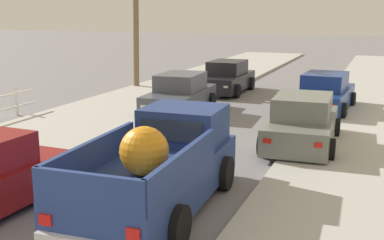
{
  "coord_description": "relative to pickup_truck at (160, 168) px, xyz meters",
  "views": [
    {
      "loc": [
        4.68,
        -2.98,
        3.89
      ],
      "look_at": [
        0.26,
        8.22,
        1.2
      ],
      "focal_mm": 45.83,
      "sensor_mm": 36.0,
      "label": 1
    }
  ],
  "objects": [
    {
      "name": "car_right_far",
      "position": [
        -3.27,
        8.77,
        -0.1
      ],
      "size": [
        2.21,
        4.34,
        1.54
      ],
      "color": "#474C56",
      "rests_on": "ground"
    },
    {
      "name": "sidewalk_left",
      "position": [
        -5.5,
        6.5,
        -0.75
      ],
      "size": [
        5.21,
        60.0,
        0.12
      ],
      "primitive_type": "cube",
      "color": "#B2AFA8",
      "rests_on": "ground"
    },
    {
      "name": "curb_right",
      "position": [
        3.01,
        6.5,
        -0.76
      ],
      "size": [
        0.16,
        60.0,
        0.1
      ],
      "primitive_type": "cube",
      "color": "silver",
      "rests_on": "ground"
    },
    {
      "name": "car_left_near",
      "position": [
        1.92,
        11.04,
        -0.1
      ],
      "size": [
        2.2,
        4.33,
        1.54
      ],
      "color": "navy",
      "rests_on": "ground"
    },
    {
      "name": "car_right_near",
      "position": [
        -3.07,
        14.11,
        -0.1
      ],
      "size": [
        2.04,
        4.27,
        1.54
      ],
      "color": "black",
      "rests_on": "ground"
    },
    {
      "name": "pickup_truck",
      "position": [
        0.0,
        0.0,
        0.0
      ],
      "size": [
        2.36,
        5.28,
        1.89
      ],
      "color": "navy",
      "rests_on": "ground"
    },
    {
      "name": "curb_left",
      "position": [
        -4.3,
        6.5,
        -0.76
      ],
      "size": [
        0.16,
        60.0,
        0.1
      ],
      "primitive_type": "cube",
      "color": "silver",
      "rests_on": "ground"
    },
    {
      "name": "car_right_mid",
      "position": [
        1.93,
        5.56,
        -0.1
      ],
      "size": [
        2.16,
        4.32,
        1.54
      ],
      "color": "slate",
      "rests_on": "ground"
    }
  ]
}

